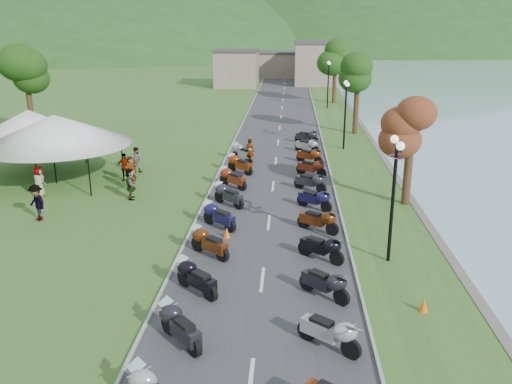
{
  "coord_description": "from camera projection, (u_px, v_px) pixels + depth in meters",
  "views": [
    {
      "loc": [
        0.93,
        -2.36,
        9.31
      ],
      "look_at": [
        -0.67,
        22.79,
        1.3
      ],
      "focal_mm": 38.0,
      "sensor_mm": 36.0,
      "label": 1
    }
  ],
  "objects": [
    {
      "name": "pedestrian_c",
      "position": [
        39.0,
        220.0,
        26.4
      ],
      "size": [
        1.23,
        1.08,
        1.81
      ],
      "primitive_type": "imported",
      "rotation": [
        0.0,
        0.0,
        5.65
      ],
      "color": "slate",
      "rests_on": "ground"
    },
    {
      "name": "far_building",
      "position": [
        273.0,
        65.0,
        85.33
      ],
      "size": [
        18.0,
        16.0,
        5.0
      ],
      "primitive_type": "cube",
      "color": "gray",
      "rests_on": "ground"
    },
    {
      "name": "moto_row_left",
      "position": [
        205.0,
        260.0,
        20.68
      ],
      "size": [
        2.6,
        37.52,
        1.1
      ],
      "primitive_type": null,
      "color": "#331411",
      "rests_on": "ground"
    },
    {
      "name": "moto_row_right",
      "position": [
        316.0,
        220.0,
        24.81
      ],
      "size": [
        2.6,
        39.8,
        1.1
      ],
      "primitive_type": null,
      "color": "#331411",
      "rests_on": "ground"
    },
    {
      "name": "hills_backdrop",
      "position": [
        289.0,
        47.0,
        195.34
      ],
      "size": [
        360.0,
        120.0,
        76.0
      ],
      "primitive_type": null,
      "color": "#285621",
      "rests_on": "ground"
    },
    {
      "name": "vendor_tent_main",
      "position": [
        57.0,
        148.0,
        32.47
      ],
      "size": [
        5.91,
        5.91,
        4.0
      ],
      "primitive_type": null,
      "color": "white",
      "rests_on": "ground"
    },
    {
      "name": "pedestrian_b",
      "position": [
        137.0,
        172.0,
        34.83
      ],
      "size": [
        0.83,
        0.5,
        1.64
      ],
      "primitive_type": "imported",
      "rotation": [
        0.0,
        0.0,
        3.06
      ],
      "color": "slate",
      "rests_on": "ground"
    },
    {
      "name": "road",
      "position": [
        278.0,
        142.0,
        43.16
      ],
      "size": [
        7.0,
        120.0,
        0.02
      ],
      "primitive_type": "cube",
      "color": "#3D3D40",
      "rests_on": "ground"
    },
    {
      "name": "pedestrian_a",
      "position": [
        133.0,
        190.0,
        31.17
      ],
      "size": [
        0.83,
        0.89,
        1.96
      ],
      "primitive_type": "imported",
      "rotation": [
        0.0,
        0.0,
        0.98
      ],
      "color": "slate",
      "rests_on": "ground"
    },
    {
      "name": "vendor_tent_side",
      "position": [
        32.0,
        141.0,
        34.24
      ],
      "size": [
        4.86,
        4.86,
        4.0
      ],
      "primitive_type": null,
      "color": "white",
      "rests_on": "ground"
    },
    {
      "name": "tree_lakeside",
      "position": [
        410.0,
        146.0,
        27.78
      ],
      "size": [
        2.29,
        2.29,
        6.35
      ],
      "primitive_type": null,
      "color": "#224E14",
      "rests_on": "ground"
    }
  ]
}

